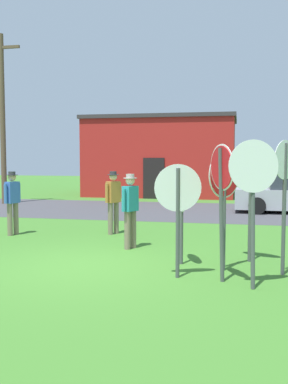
{
  "coord_description": "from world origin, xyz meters",
  "views": [
    {
      "loc": [
        2.92,
        -8.12,
        2.12
      ],
      "look_at": [
        0.75,
        2.11,
        1.3
      ],
      "focal_mm": 41.42,
      "sensor_mm": 36.0,
      "label": 1
    }
  ],
  "objects": [
    {
      "name": "stop_sign_rear_right",
      "position": [
        3.16,
        -0.86,
        1.66
      ],
      "size": [
        0.8,
        0.38,
        2.4
      ],
      "color": "#474C4C",
      "rests_on": "ground"
    },
    {
      "name": "stop_sign_tallest",
      "position": [
        2.68,
        0.19,
        1.54
      ],
      "size": [
        0.54,
        0.69,
        2.23
      ],
      "color": "#474C4C",
      "rests_on": "ground"
    },
    {
      "name": "person_in_blue",
      "position": [
        -3.07,
        2.86,
        0.98
      ],
      "size": [
        0.32,
        0.55,
        1.74
      ],
      "color": "#7A6B56",
      "rests_on": "ground"
    },
    {
      "name": "utility_pole",
      "position": [
        -7.56,
        10.36,
        3.99
      ],
      "size": [
        1.8,
        0.24,
        7.63
      ],
      "color": "brown",
      "rests_on": "ground"
    },
    {
      "name": "stop_sign_low_front",
      "position": [
        1.9,
        -0.48,
        1.37
      ],
      "size": [
        0.8,
        0.25,
        2.0
      ],
      "color": "#474C4C",
      "rests_on": "ground"
    },
    {
      "name": "person_near_signs",
      "position": [
        -0.43,
        3.58,
        0.98
      ],
      "size": [
        0.37,
        0.5,
        1.74
      ],
      "color": "#7A6B56",
      "rests_on": "ground"
    },
    {
      "name": "stop_sign_center_cluster",
      "position": [
        3.17,
        1.03,
        1.66
      ],
      "size": [
        0.79,
        0.39,
        2.39
      ],
      "color": "#474C4C",
      "rests_on": "ground"
    },
    {
      "name": "ground_plane",
      "position": [
        0.0,
        0.0,
        0.0
      ],
      "size": [
        80.0,
        80.0,
        0.0
      ],
      "primitive_type": "plane",
      "color": "#3D7528"
    },
    {
      "name": "stop_sign_far_back",
      "position": [
        3.74,
        0.11,
        1.64
      ],
      "size": [
        0.43,
        0.58,
        2.43
      ],
      "color": "#474C4C",
      "rests_on": "ground"
    },
    {
      "name": "stop_sign_leaning_right",
      "position": [
        1.84,
        0.52,
        1.3
      ],
      "size": [
        0.34,
        0.81,
        1.91
      ],
      "color": "#474C4C",
      "rests_on": "ground"
    },
    {
      "name": "person_in_teal",
      "position": [
        0.5,
        1.77,
        0.98
      ],
      "size": [
        0.35,
        0.52,
        1.74
      ],
      "color": "#7A6B56",
      "rests_on": "ground"
    },
    {
      "name": "building_background",
      "position": [
        -1.28,
        16.79,
        2.18
      ],
      "size": [
        8.18,
        5.58,
        4.35
      ],
      "color": "#B2231E",
      "rests_on": "ground"
    },
    {
      "name": "stop_sign_leaning_left",
      "position": [
        2.66,
        -0.6,
        1.61
      ],
      "size": [
        0.44,
        0.69,
        2.34
      ],
      "color": "#474C4C",
      "rests_on": "ground"
    },
    {
      "name": "street_asphalt",
      "position": [
        0.0,
        9.29,
        0.0
      ],
      "size": [
        60.0,
        6.4,
        0.01
      ],
      "primitive_type": "cube",
      "color": "#424247",
      "rests_on": "ground"
    }
  ]
}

